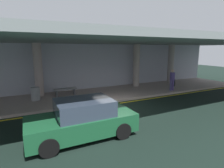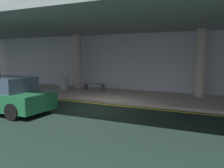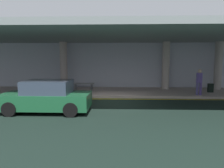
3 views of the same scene
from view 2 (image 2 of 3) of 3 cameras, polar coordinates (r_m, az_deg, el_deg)
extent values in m
plane|color=black|center=(11.36, -3.56, -5.47)|extent=(60.00, 60.00, 0.00)
cube|color=#A8958F|center=(14.07, 2.69, -2.79)|extent=(26.00, 4.20, 0.15)
cube|color=yellow|center=(11.99, -1.80, -4.78)|extent=(26.00, 0.14, 0.01)
cylinder|color=#AF9996|center=(16.89, -8.21, 5.21)|extent=(0.57, 0.57, 3.65)
cylinder|color=#A99992|center=(14.04, 19.99, 4.60)|extent=(0.57, 0.57, 3.65)
cube|color=slate|center=(13.52, 1.92, 13.31)|extent=(28.00, 13.20, 0.30)
cube|color=#ABACBC|center=(15.98, 5.95, 4.89)|extent=(26.00, 0.30, 3.80)
cube|color=#184D2D|center=(11.26, -23.72, -3.28)|extent=(4.10, 1.80, 0.70)
cube|color=#2D3847|center=(11.10, -23.54, -0.01)|extent=(2.10, 1.60, 0.60)
cylinder|color=black|center=(10.92, -15.63, -4.47)|extent=(0.64, 0.22, 0.64)
cylinder|color=black|center=(9.75, -22.32, -6.06)|extent=(0.64, 0.22, 0.64)
cylinder|color=black|center=(12.86, -24.68, -3.19)|extent=(0.64, 0.22, 0.64)
cube|color=slate|center=(15.65, -4.23, 0.10)|extent=(1.60, 0.50, 0.06)
cube|color=#4C4C51|center=(16.00, -6.14, -0.64)|extent=(0.10, 0.40, 0.42)
cube|color=#4C4C51|center=(15.38, -2.23, -0.90)|extent=(0.10, 0.40, 0.42)
cylinder|color=gray|center=(16.36, -11.16, 0.19)|extent=(0.56, 0.56, 0.85)
camera|label=1|loc=(10.44, -60.80, 8.89)|focal=28.87mm
camera|label=3|loc=(5.61, -89.86, 1.38)|focal=33.50mm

